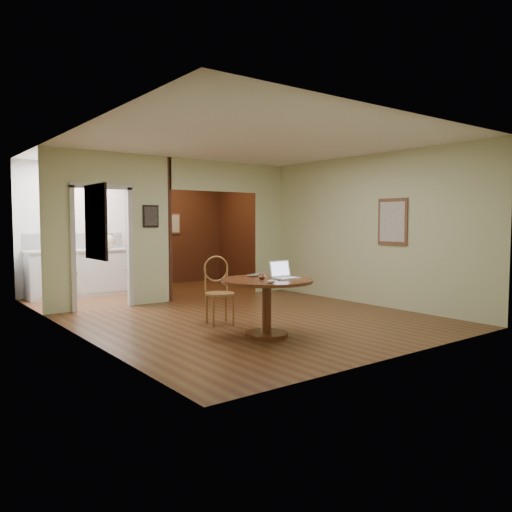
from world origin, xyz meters
TOP-DOWN VIEW (x-y plane):
  - floor at (0.00, 0.00)m, footprint 5.00×5.00m
  - room_shell at (-0.47, 3.10)m, footprint 5.20×7.50m
  - dining_table at (-0.53, -0.83)m, footprint 1.21×1.21m
  - chair at (-0.60, 0.22)m, footprint 0.51×0.51m
  - open_laptop at (-0.30, -0.90)m, footprint 0.33×0.29m
  - closed_laptop at (-0.41, -0.50)m, footprint 0.39×0.32m
  - mouse at (-0.77, -1.22)m, footprint 0.12×0.09m
  - wine_glass at (-0.63, -0.86)m, footprint 0.09×0.09m
  - pen at (-0.47, -1.04)m, footprint 0.12×0.05m
  - kitchen_cabinet at (-1.35, 4.20)m, footprint 2.06×0.60m
  - grocery_bag at (-0.77, 4.20)m, footprint 0.35×0.32m

SIDE VIEW (x-z plane):
  - floor at x=0.00m, z-range 0.00..0.00m
  - kitchen_cabinet at x=-1.35m, z-range 0.00..0.94m
  - chair at x=-0.60m, z-range 0.06..1.06m
  - dining_table at x=-0.53m, z-range 0.18..0.94m
  - pen at x=-0.47m, z-range 0.75..0.76m
  - closed_laptop at x=-0.41m, z-range 0.75..0.78m
  - mouse at x=-0.77m, z-range 0.75..0.80m
  - wine_glass at x=-0.63m, z-range 0.75..0.85m
  - open_laptop at x=-0.30m, z-range 0.70..0.93m
  - grocery_bag at x=-0.77m, z-range 0.94..1.23m
  - room_shell at x=-0.47m, z-range -1.21..3.79m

